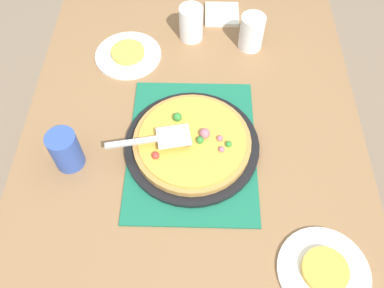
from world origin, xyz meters
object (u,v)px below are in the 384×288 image
Objects in this scene: plate_far_right at (128,55)px; cup_corner at (252,32)px; cup_near at (66,150)px; plate_near_left at (324,272)px; napkin_stack at (222,14)px; cup_far at (191,23)px; pizza at (192,141)px; served_slice_left at (325,270)px; served_slice_right at (128,52)px; pizza_pan at (192,145)px; pizza_server at (156,139)px.

cup_corner is at bearing 98.14° from plate_far_right.
plate_far_right is at bearing 164.61° from cup_near.
napkin_stack is at bearing -166.31° from plate_near_left.
cup_far is (-0.10, 0.21, 0.06)m from plate_far_right.
napkin_stack is at bearing 170.53° from pizza.
served_slice_left is (0.71, 0.54, 0.01)m from plate_far_right.
cup_near is at bearing -15.39° from served_slice_right.
cup_corner is (-0.06, 0.41, 0.04)m from served_slice_right.
pizza_pan is at bearing -137.20° from served_slice_left.
served_slice_right reaches higher than plate_far_right.
served_slice_left is at bearing 37.45° from plate_far_right.
cup_corner reaches higher than plate_near_left.
pizza_pan is at bearing 31.54° from plate_far_right.
cup_near is 0.51× the size of pizza_server.
cup_corner is at bearing -170.24° from plate_near_left.
served_slice_right is 0.38m from napkin_stack.
cup_near reaches higher than napkin_stack.
cup_near is at bearing -113.93° from served_slice_left.
cup_far and cup_corner have the same top height.
cup_far is 0.17m from napkin_stack.
cup_near reaches higher than pizza_server.
served_slice_right is (-0.71, -0.54, 0.01)m from plate_near_left.
pizza_server is at bearing -128.13° from served_slice_left.
cup_near reaches higher than plate_near_left.
pizza_pan is at bearing -137.20° from plate_near_left.
cup_far is 0.51× the size of pizza_server.
napkin_stack is (-0.15, -0.09, -0.05)m from cup_corner.
cup_far reaches higher than served_slice_right.
napkin_stack is at bearing -166.31° from served_slice_left.
pizza_pan is at bearing 31.54° from served_slice_right.
plate_near_left is 1.00× the size of plate_far_right.
served_slice_right is 0.23m from cup_far.
cup_far is (-0.10, 0.21, 0.04)m from served_slice_right.
cup_corner is at bearing 155.94° from pizza.
served_slice_right is 0.43m from cup_near.
cup_corner is (-0.06, 0.41, 0.06)m from plate_far_right.
served_slice_left is at bearing 9.76° from cup_corner.
pizza_pan is at bearing 16.28° from pizza.
pizza is 2.75× the size of napkin_stack.
pizza_pan reaches higher than plate_near_left.
plate_near_left is at bearing 22.45° from cup_far.
napkin_stack is at bearing 123.63° from plate_far_right.
cup_near is 0.24m from pizza_server.
pizza is 1.50× the size of plate_far_right.
pizza_server is (-0.03, 0.24, 0.01)m from cup_near.
served_slice_right is 0.47× the size of pizza_server.
plate_near_left is 0.01m from served_slice_left.
napkin_stack reaches higher than plate_near_left.
cup_corner is at bearing 132.14° from cup_near.
cup_far is at bearing 115.31° from served_slice_right.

